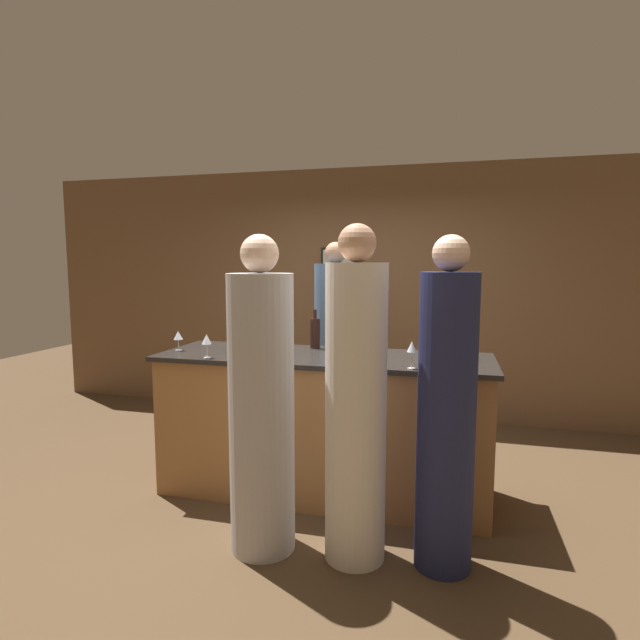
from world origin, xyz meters
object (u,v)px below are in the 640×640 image
wine_bottle_0 (350,349)px  bartender (335,354)px  guest_0 (356,407)px  wine_bottle_1 (315,333)px  guest_2 (446,416)px  ice_bucket (257,335)px  guest_1 (262,408)px

wine_bottle_0 → bartender: bearing=107.2°
guest_0 → wine_bottle_1: (-0.53, 1.06, 0.27)m
guest_2 → ice_bucket: bearing=147.7°
guest_1 → guest_2: size_ratio=1.01×
guest_1 → wine_bottle_1: 1.14m
guest_2 → wine_bottle_1: 1.49m
ice_bucket → wine_bottle_0: bearing=-28.4°
guest_2 → wine_bottle_1: guest_2 is taller
bartender → guest_2: 1.99m
wine_bottle_0 → wine_bottle_1: 0.66m
ice_bucket → bartender: bearing=57.2°
bartender → wine_bottle_1: 0.74m
guest_0 → guest_2: size_ratio=1.03×
wine_bottle_1 → bartender: bearing=89.0°
guest_1 → guest_2: guest_1 is taller
guest_2 → wine_bottle_0: bearing=142.9°
bartender → guest_1: bearing=88.5°
bartender → ice_bucket: (-0.48, -0.75, 0.27)m
bartender → guest_2: bartender is taller
wine_bottle_0 → wine_bottle_1: (-0.39, 0.53, 0.02)m
guest_2 → wine_bottle_0: 0.86m
wine_bottle_0 → guest_0: bearing=-75.1°
bartender → guest_0: size_ratio=0.99×
bartender → wine_bottle_0: bearing=107.2°
wine_bottle_1 → wine_bottle_0: bearing=-53.8°
bartender → guest_0: (0.52, -1.74, 0.02)m
guest_0 → guest_1: (-0.57, -0.04, -0.03)m
bartender → wine_bottle_0: (0.38, -1.21, 0.27)m
bartender → guest_1: bartender is taller
ice_bucket → guest_2: bearing=-32.3°
guest_1 → wine_bottle_1: bearing=88.2°
guest_1 → guest_2: (1.07, 0.08, 0.01)m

